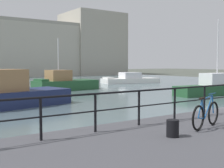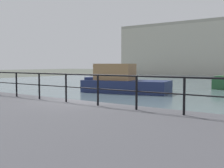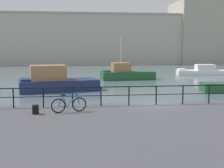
% 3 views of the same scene
% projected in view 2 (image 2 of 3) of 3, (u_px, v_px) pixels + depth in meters
% --- Properties ---
extents(ground_plane, '(240.00, 240.00, 0.00)m').
position_uv_depth(ground_plane, '(81.00, 126.00, 11.27)').
color(ground_plane, '#4C5147').
extents(moored_green_narrowboat, '(8.04, 4.51, 2.55)m').
position_uv_depth(moored_green_narrowboat, '(122.00, 82.00, 25.06)').
color(moored_green_narrowboat, navy).
rests_on(moored_green_narrowboat, water_basin).
extents(quay_railing, '(23.30, 0.07, 1.08)m').
position_uv_depth(quay_railing, '(52.00, 82.00, 11.03)').
color(quay_railing, black).
rests_on(quay_railing, quay_promenade).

